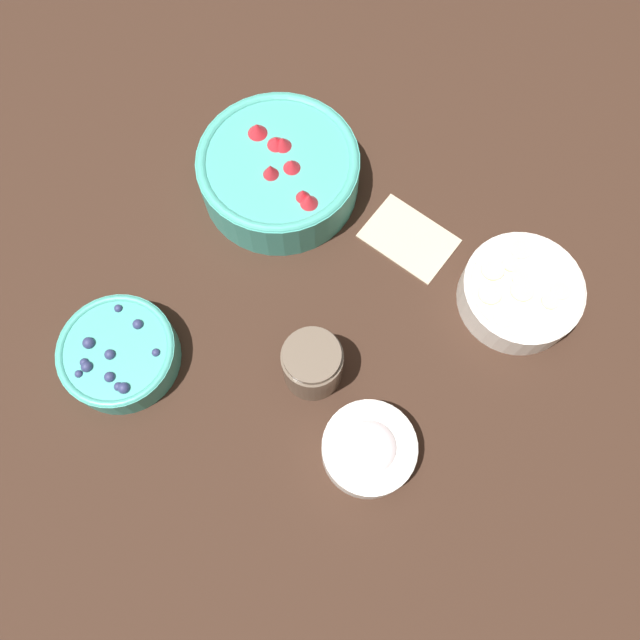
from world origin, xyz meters
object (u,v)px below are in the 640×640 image
(bowl_strawberries, at_px, (279,170))
(bowl_cream, at_px, (369,449))
(jar_chocolate, at_px, (312,365))
(bowl_bananas, at_px, (521,292))
(bowl_blueberries, at_px, (119,353))

(bowl_strawberries, distance_m, bowl_cream, 0.42)
(bowl_strawberries, height_order, jar_chocolate, bowl_strawberries)
(bowl_strawberries, xyz_separation_m, bowl_bananas, (-0.38, 0.07, -0.01))
(bowl_bananas, distance_m, bowl_cream, 0.31)
(bowl_bananas, distance_m, jar_chocolate, 0.31)
(bowl_blueberries, xyz_separation_m, bowl_bananas, (-0.50, -0.25, 0.00))
(bowl_cream, bearing_deg, bowl_bananas, -117.02)
(jar_chocolate, bearing_deg, bowl_bananas, -141.51)
(bowl_blueberries, relative_size, bowl_cream, 1.30)
(bowl_cream, bearing_deg, jar_chocolate, -38.12)
(bowl_blueberries, height_order, bowl_bananas, bowl_blueberries)
(bowl_strawberries, relative_size, bowl_blueberries, 1.51)
(bowl_bananas, bearing_deg, bowl_blueberries, 27.21)
(bowl_bananas, bearing_deg, bowl_strawberries, -10.83)
(jar_chocolate, bearing_deg, bowl_strawberries, -62.20)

